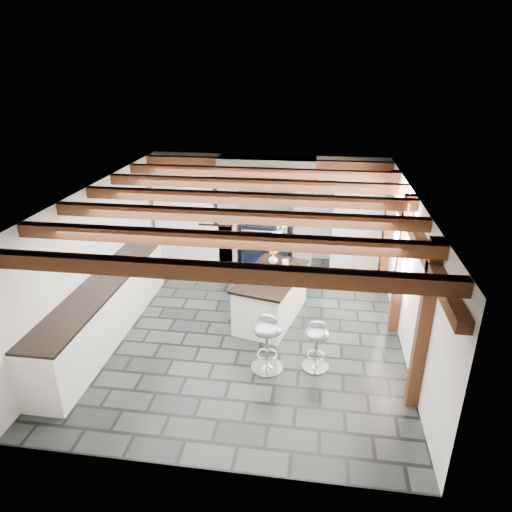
# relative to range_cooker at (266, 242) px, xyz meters

# --- Properties ---
(ground) EXTENTS (6.00, 6.00, 0.00)m
(ground) POSITION_rel_range_cooker_xyz_m (0.00, -2.68, -0.47)
(ground) COLOR black
(ground) RESTS_ON ground
(room_shell) EXTENTS (6.00, 6.03, 6.00)m
(room_shell) POSITION_rel_range_cooker_xyz_m (-0.61, -1.26, 0.60)
(room_shell) COLOR silver
(room_shell) RESTS_ON ground
(range_cooker) EXTENTS (1.00, 0.63, 0.99)m
(range_cooker) POSITION_rel_range_cooker_xyz_m (0.00, 0.00, 0.00)
(range_cooker) COLOR black
(range_cooker) RESTS_ON ground
(kitchen_island) EXTENTS (1.23, 1.82, 1.09)m
(kitchen_island) POSITION_rel_range_cooker_xyz_m (0.38, -2.37, -0.05)
(kitchen_island) COLOR white
(kitchen_island) RESTS_ON ground
(bar_stool_near) EXTENTS (0.39, 0.39, 0.73)m
(bar_stool_near) POSITION_rel_range_cooker_xyz_m (1.17, -3.68, -0.01)
(bar_stool_near) COLOR silver
(bar_stool_near) RESTS_ON ground
(bar_stool_far) EXTENTS (0.54, 0.54, 0.86)m
(bar_stool_far) POSITION_rel_range_cooker_xyz_m (0.48, -3.81, 0.07)
(bar_stool_far) COLOR silver
(bar_stool_far) RESTS_ON ground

